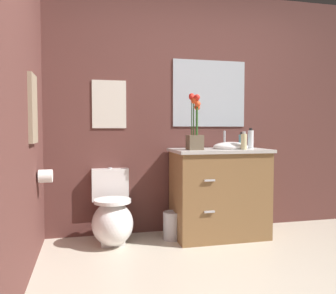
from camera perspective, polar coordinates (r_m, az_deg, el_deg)
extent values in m
cube|color=brown|center=(3.77, 6.80, 5.64)|extent=(4.67, 0.05, 2.50)
cube|color=brown|center=(2.35, -23.99, 6.99)|extent=(0.05, 4.86, 2.50)
ellipsoid|color=white|center=(3.32, -9.11, -12.32)|extent=(0.38, 0.48, 0.40)
cube|color=white|center=(3.40, -9.15, -13.89)|extent=(0.22, 0.26, 0.18)
cube|color=white|center=(3.53, -9.50, -6.09)|extent=(0.36, 0.13, 0.32)
cylinder|color=white|center=(3.25, -9.11, -8.76)|extent=(0.34, 0.34, 0.03)
cylinder|color=#B7B7BC|center=(3.51, -9.52, -3.51)|extent=(0.04, 0.04, 0.02)
cube|color=brown|center=(3.52, 8.37, -7.70)|extent=(0.90, 0.52, 0.85)
cube|color=#BCB7B2|center=(3.47, 8.43, -0.57)|extent=(0.94, 0.56, 0.03)
ellipsoid|color=white|center=(3.51, 10.25, 0.03)|extent=(0.36, 0.26, 0.10)
cylinder|color=#B7B7BC|center=(3.66, 9.25, 1.25)|extent=(0.02, 0.02, 0.18)
cube|color=#B7B7BC|center=(3.17, 6.85, -5.47)|extent=(0.10, 0.02, 0.02)
cube|color=#B7B7BC|center=(3.23, 6.82, -10.53)|extent=(0.10, 0.02, 0.02)
cube|color=brown|center=(3.30, 4.41, 0.75)|extent=(0.14, 0.14, 0.14)
cylinder|color=#386B2D|center=(3.31, 4.82, 4.25)|extent=(0.01, 0.01, 0.26)
sphere|color=#EA4C23|center=(3.32, 4.83, 6.52)|extent=(0.06, 0.06, 0.06)
cylinder|color=#386B2D|center=(3.32, 4.65, 4.95)|extent=(0.01, 0.01, 0.35)
sphere|color=red|center=(3.33, 4.66, 7.93)|extent=(0.06, 0.06, 0.06)
cylinder|color=#386B2D|center=(3.33, 4.20, 4.97)|extent=(0.01, 0.01, 0.35)
sphere|color=#EA4C23|center=(3.34, 4.21, 7.95)|extent=(0.06, 0.06, 0.06)
cylinder|color=#386B2D|center=(3.31, 3.91, 5.16)|extent=(0.01, 0.01, 0.37)
sphere|color=red|center=(3.32, 3.92, 8.34)|extent=(0.06, 0.06, 0.06)
cylinder|color=#386B2D|center=(3.29, 3.92, 5.06)|extent=(0.01, 0.01, 0.36)
sphere|color=red|center=(3.30, 3.94, 8.16)|extent=(0.06, 0.06, 0.06)
cylinder|color=#386B2D|center=(3.28, 4.26, 4.79)|extent=(0.01, 0.01, 0.32)
sphere|color=#EA4C23|center=(3.29, 4.28, 7.61)|extent=(0.06, 0.06, 0.06)
cylinder|color=#386B2D|center=(3.27, 4.77, 5.06)|extent=(0.01, 0.01, 0.35)
sphere|color=red|center=(3.28, 4.78, 8.15)|extent=(0.06, 0.06, 0.06)
cylinder|color=#386B2D|center=(3.28, 4.88, 4.51)|extent=(0.01, 0.01, 0.29)
sphere|color=#EA4C23|center=(3.28, 4.89, 7.07)|extent=(0.06, 0.06, 0.06)
cylinder|color=beige|center=(3.42, 12.36, 0.86)|extent=(0.06, 0.06, 0.15)
cylinder|color=#B7B7BC|center=(3.42, 12.37, 2.33)|extent=(0.03, 0.03, 0.02)
cylinder|color=white|center=(3.65, 13.43, 1.23)|extent=(0.06, 0.06, 0.18)
cylinder|color=black|center=(3.64, 13.45, 2.86)|extent=(0.03, 0.03, 0.02)
cylinder|color=teal|center=(3.59, 12.05, 0.88)|extent=(0.07, 0.07, 0.14)
cylinder|color=black|center=(3.59, 12.07, 2.20)|extent=(0.04, 0.04, 0.02)
cylinder|color=#B7B7BC|center=(3.46, 0.71, -12.86)|extent=(0.18, 0.18, 0.26)
torus|color=#B7B7BC|center=(3.42, 0.72, -10.68)|extent=(0.18, 0.18, 0.01)
cube|color=silver|center=(3.52, -9.65, 6.93)|extent=(0.34, 0.01, 0.47)
cube|color=#B2BCC6|center=(3.76, 6.81, 8.71)|extent=(0.80, 0.01, 0.70)
cube|color=gray|center=(2.83, -21.33, 5.87)|extent=(0.03, 0.28, 0.52)
cylinder|color=white|center=(3.09, -19.48, -4.53)|extent=(0.11, 0.11, 0.11)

